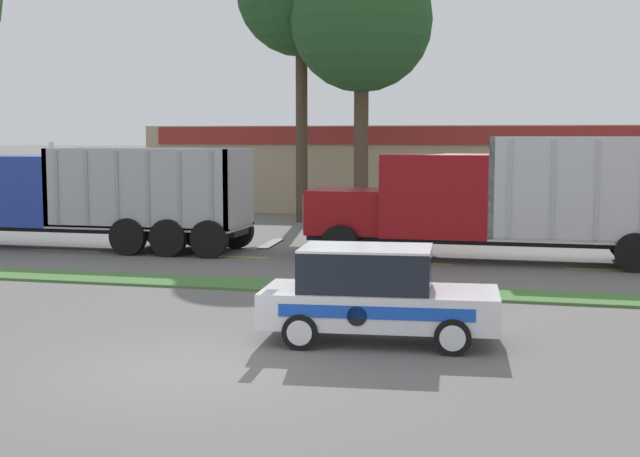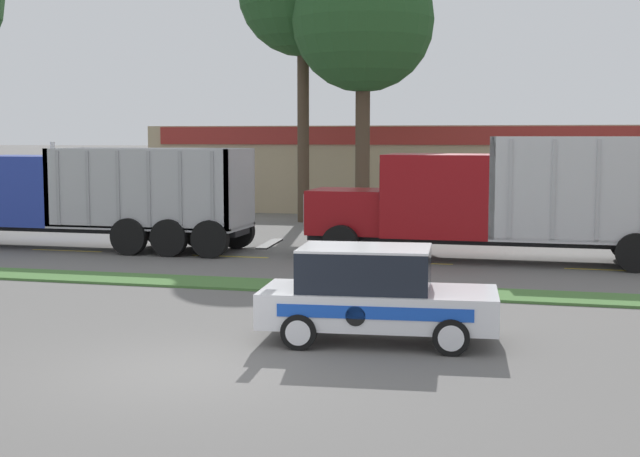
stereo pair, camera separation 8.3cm
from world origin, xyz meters
name	(u,v)px [view 2 (the right image)]	position (x,y,z in m)	size (l,w,h in m)	color
ground_plane	(189,371)	(0.00, 0.00, 0.00)	(600.00, 600.00, 0.00)	slate
grass_verge	(315,287)	(0.00, 7.60, 0.03)	(120.00, 1.51, 0.06)	#477538
centre_line_3	(67,251)	(-9.29, 12.35, 0.00)	(2.40, 0.14, 0.01)	yellow
centre_line_4	(230,256)	(-3.89, 12.35, 0.00)	(2.40, 0.14, 0.01)	yellow
centre_line_5	(410,263)	(1.51, 12.35, 0.00)	(2.40, 0.14, 0.01)	yellow
centre_line_6	(611,270)	(6.91, 12.35, 0.00)	(2.40, 0.14, 0.01)	yellow
dump_truck_mid	(470,204)	(3.07, 13.31, 1.63)	(10.96, 2.80, 3.55)	black
dump_truck_trail	(54,200)	(-10.09, 13.05, 1.53)	(11.29, 2.63, 3.38)	black
rally_car	(374,294)	(2.35, 2.65, 0.84)	(4.21, 2.15, 1.69)	white
store_building_backdrop	(453,167)	(0.56, 32.87, 2.02)	(27.78, 12.10, 4.03)	tan
tree_behind_centre	(363,7)	(-1.80, 21.66, 8.48)	(5.46, 5.46, 12.07)	#473828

